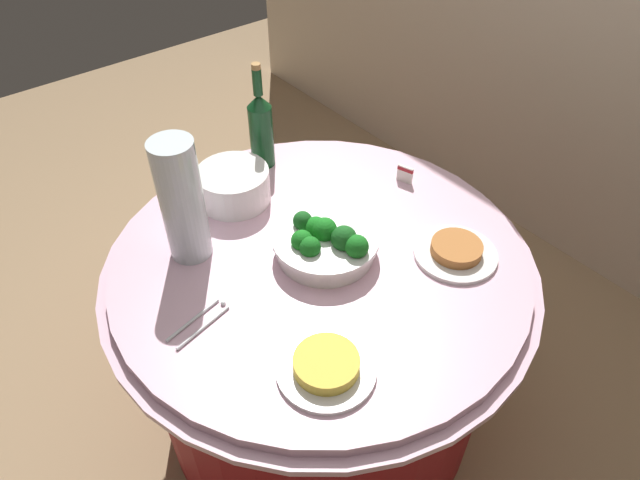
# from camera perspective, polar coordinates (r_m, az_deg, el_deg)

# --- Properties ---
(ground_plane) EXTENTS (6.00, 6.00, 0.00)m
(ground_plane) POSITION_cam_1_polar(r_m,az_deg,el_deg) (2.08, -0.00, -16.20)
(ground_plane) COLOR #9E7F5B
(buffet_table) EXTENTS (1.16, 1.16, 0.74)m
(buffet_table) POSITION_cam_1_polar(r_m,az_deg,el_deg) (1.77, -0.00, -9.91)
(buffet_table) COLOR maroon
(buffet_table) RESTS_ON ground_plane
(broccoli_bowl) EXTENTS (0.28, 0.28, 0.11)m
(broccoli_bowl) POSITION_cam_1_polar(r_m,az_deg,el_deg) (1.47, 0.56, -0.23)
(broccoli_bowl) COLOR white
(broccoli_bowl) RESTS_ON buffet_table
(plate_stack) EXTENTS (0.21, 0.21, 0.10)m
(plate_stack) POSITION_cam_1_polar(r_m,az_deg,el_deg) (1.66, -8.69, 5.44)
(plate_stack) COLOR white
(plate_stack) RESTS_ON buffet_table
(wine_bottle) EXTENTS (0.07, 0.07, 0.34)m
(wine_bottle) POSITION_cam_1_polar(r_m,az_deg,el_deg) (1.76, -5.97, 11.14)
(wine_bottle) COLOR #11411D
(wine_bottle) RESTS_ON buffet_table
(decorative_fruit_vase) EXTENTS (0.11, 0.11, 0.34)m
(decorative_fruit_vase) POSITION_cam_1_polar(r_m,az_deg,el_deg) (1.45, -13.63, 3.29)
(decorative_fruit_vase) COLOR silver
(decorative_fruit_vase) RESTS_ON buffet_table
(serving_tongs) EXTENTS (0.08, 0.17, 0.01)m
(serving_tongs) POSITION_cam_1_polar(r_m,az_deg,el_deg) (1.37, -11.93, -8.05)
(serving_tongs) COLOR silver
(serving_tongs) RESTS_ON buffet_table
(food_plate_peanuts) EXTENTS (0.22, 0.22, 0.04)m
(food_plate_peanuts) POSITION_cam_1_polar(r_m,az_deg,el_deg) (1.53, 13.52, -1.10)
(food_plate_peanuts) COLOR white
(food_plate_peanuts) RESTS_ON buffet_table
(food_plate_fried_egg) EXTENTS (0.22, 0.22, 0.04)m
(food_plate_fried_egg) POSITION_cam_1_polar(r_m,az_deg,el_deg) (1.25, 0.63, -12.58)
(food_plate_fried_egg) COLOR white
(food_plate_fried_egg) RESTS_ON buffet_table
(label_placard_front) EXTENTS (0.05, 0.02, 0.05)m
(label_placard_front) POSITION_cam_1_polar(r_m,az_deg,el_deg) (1.74, 8.56, 6.66)
(label_placard_front) COLOR white
(label_placard_front) RESTS_ON buffet_table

